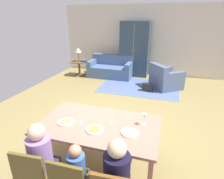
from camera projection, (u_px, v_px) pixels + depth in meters
ground_plane at (118, 108)px, 5.08m from camera, size 6.46×6.76×0.02m
back_wall at (141, 40)px, 7.62m from camera, size 6.46×0.10×2.70m
dining_table at (99, 127)px, 2.90m from camera, size 1.82×1.08×0.76m
plate_near_man at (66, 122)px, 2.91m from camera, size 0.25×0.25×0.02m
pizza_near_man at (66, 121)px, 2.90m from camera, size 0.17×0.17×0.01m
plate_near_child at (94, 130)px, 2.72m from camera, size 0.25×0.25×0.02m
pizza_near_child at (94, 129)px, 2.71m from camera, size 0.17×0.17×0.01m
plate_near_woman at (130, 133)px, 2.65m from camera, size 0.25×0.25×0.02m
wine_glass at (144, 117)px, 2.81m from camera, size 0.07×0.07×0.19m
fork at (81, 123)px, 2.91m from camera, size 0.04×0.15×0.01m
knife at (111, 122)px, 2.92m from camera, size 0.03×0.17×0.01m
dining_chair_man at (35, 174)px, 2.32m from camera, size 0.45×0.45×0.87m
person_man at (43, 163)px, 2.47m from camera, size 0.30×0.41×1.11m
person_child at (78, 177)px, 2.35m from camera, size 0.22×0.29×0.92m
area_rug at (139, 87)px, 6.52m from camera, size 2.60×1.80×0.01m
couch at (111, 69)px, 7.53m from camera, size 1.69×0.86×0.82m
armchair at (165, 79)px, 6.32m from camera, size 1.20×1.20×0.82m
armoire at (135, 49)px, 7.43m from camera, size 1.10×0.59×2.10m
side_table at (79, 66)px, 7.62m from camera, size 0.56×0.56×0.58m
table_lamp at (78, 50)px, 7.39m from camera, size 0.26×0.26×0.54m
book_lower at (83, 61)px, 7.52m from camera, size 0.22×0.16×0.03m
book_upper at (84, 61)px, 7.48m from camera, size 0.22×0.16×0.03m
handbag at (147, 87)px, 6.12m from camera, size 0.32×0.16×0.26m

